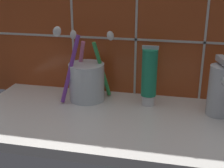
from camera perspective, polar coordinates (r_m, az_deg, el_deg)
sink_counter at (r=64.83cm, az=0.92°, el=-6.87°), size 61.06×28.56×2.00cm
tile_wall_backsplash at (r=72.72cm, az=3.38°, el=12.08°), size 71.06×1.72×40.49cm
toothbrush_cup at (r=71.60cm, az=-4.70°, el=0.73°), size 12.37×9.39×17.67cm
toothpaste_tube at (r=68.24cm, az=6.81°, el=1.39°), size 3.52×3.35×13.49cm
sink_faucet at (r=66.61cm, az=19.46°, el=-0.89°), size 5.52×10.88×12.14cm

